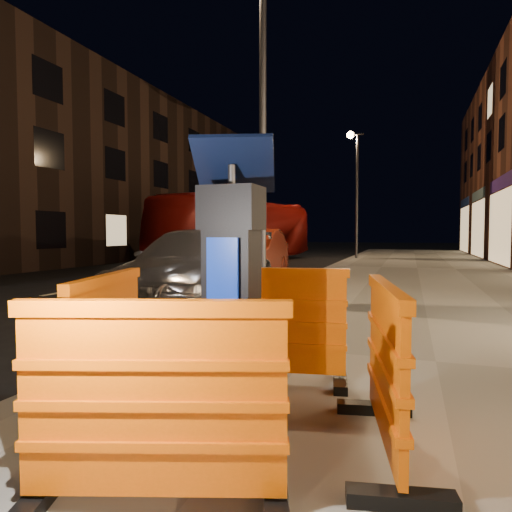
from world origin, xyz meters
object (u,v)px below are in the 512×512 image
(barrier_bldgside, at_px, (386,368))
(car_silver, at_px, (199,307))
(car_red, at_px, (246,287))
(barrier_front, at_px, (153,408))
(barrier_kerbside, at_px, (108,343))
(bus_doubledecker, at_px, (240,262))
(parking_kiosk, at_px, (232,295))
(barrier_back, at_px, (274,325))

(barrier_bldgside, distance_m, car_silver, 6.25)
(barrier_bldgside, distance_m, car_red, 9.20)
(barrier_front, distance_m, barrier_bldgside, 1.34)
(barrier_front, relative_size, barrier_bldgside, 1.00)
(barrier_kerbside, height_order, bus_doubledecker, bus_doubledecker)
(parking_kiosk, relative_size, car_silver, 0.34)
(barrier_bldgside, xyz_separation_m, bus_doubledecker, (-7.43, 17.27, -0.64))
(barrier_back, xyz_separation_m, car_red, (-2.93, 7.37, -0.64))
(barrier_bldgside, relative_size, bus_doubledecker, 0.11)
(barrier_front, bearing_deg, bus_doubledecker, 91.86)
(barrier_bldgside, bearing_deg, barrier_kerbside, 79.29)
(barrier_back, bearing_deg, car_silver, 113.52)
(parking_kiosk, bearing_deg, car_red, 96.71)
(barrier_back, xyz_separation_m, bus_doubledecker, (-6.48, 16.32, -0.64))
(bus_doubledecker, bearing_deg, car_red, -59.02)
(barrier_front, height_order, barrier_back, same)
(barrier_front, relative_size, bus_doubledecker, 0.11)
(barrier_front, bearing_deg, barrier_back, 72.29)
(barrier_kerbside, distance_m, barrier_bldgside, 1.90)
(parking_kiosk, bearing_deg, bus_doubledecker, 97.84)
(barrier_back, bearing_deg, car_red, 102.00)
(barrier_front, bearing_deg, car_silver, 96.40)
(parking_kiosk, height_order, barrier_bldgside, parking_kiosk)
(barrier_kerbside, bearing_deg, car_red, -1.30)
(barrier_bldgside, relative_size, car_silver, 0.24)
(barrier_kerbside, bearing_deg, car_silver, 4.24)
(parking_kiosk, relative_size, barrier_bldgside, 1.40)
(car_red, bearing_deg, parking_kiosk, -77.30)
(parking_kiosk, bearing_deg, car_silver, 105.29)
(barrier_back, xyz_separation_m, car_silver, (-2.68, 4.09, -0.64))
(barrier_back, height_order, barrier_bldgside, same)
(barrier_kerbside, distance_m, car_silver, 5.37)
(barrier_back, relative_size, barrier_kerbside, 1.00)
(barrier_front, height_order, car_red, barrier_front)
(car_silver, relative_size, car_red, 1.12)
(parking_kiosk, distance_m, barrier_kerbside, 1.02)
(barrier_kerbside, height_order, car_red, barrier_kerbside)
(parking_kiosk, xyz_separation_m, barrier_kerbside, (-0.95, 0.00, -0.38))
(barrier_bldgside, bearing_deg, barrier_back, 34.29)
(car_red, bearing_deg, car_silver, -92.35)
(car_silver, height_order, car_red, car_red)
(barrier_bldgside, xyz_separation_m, car_silver, (-3.63, 5.04, -0.64))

